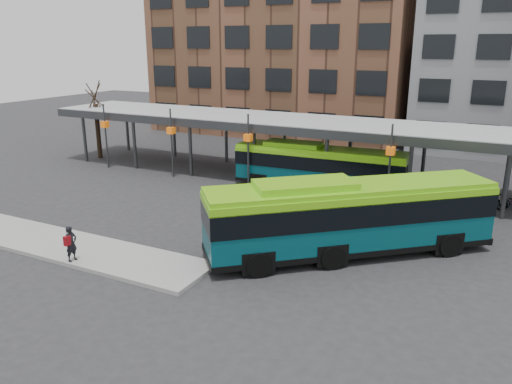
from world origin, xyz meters
name	(u,v)px	position (x,y,z in m)	size (l,w,h in m)	color
ground	(209,247)	(0.00, 0.00, 0.00)	(120.00, 120.00, 0.00)	#28282B
boarding_island	(72,247)	(-5.50, -3.00, 0.09)	(14.00, 3.00, 0.18)	gray
canopy	(310,124)	(-0.06, 12.87, 3.91)	(40.00, 6.53, 4.80)	#999B9E
tree	(98,128)	(-18.00, 12.00, 2.43)	(1.64, 1.64, 5.60)	black
building_brick	(288,24)	(-10.00, 32.00, 11.00)	(26.00, 14.00, 22.00)	brown
bus_front	(349,215)	(5.93, 2.15, 1.83)	(11.46, 10.34, 3.52)	#07444E
bus_rear	(319,166)	(1.26, 11.28, 1.56)	(10.98, 2.87, 3.00)	#07444E
pedestrian	(71,244)	(-4.16, -4.20, 0.97)	(0.39, 0.62, 1.55)	black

